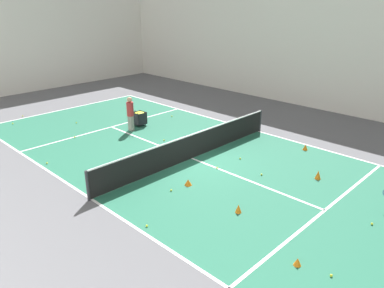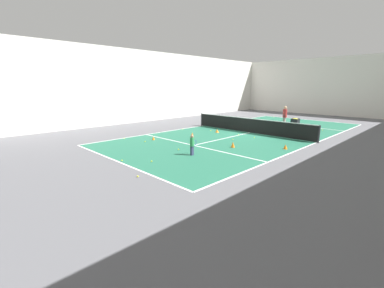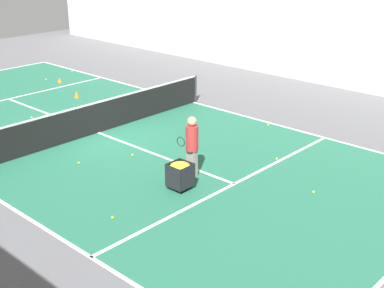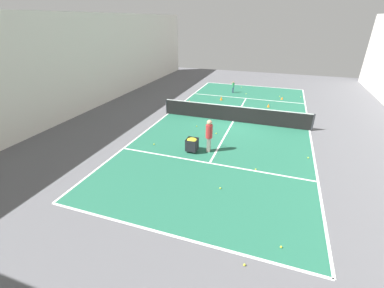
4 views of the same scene
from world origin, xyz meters
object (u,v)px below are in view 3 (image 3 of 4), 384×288
at_px(ball_cart, 180,171).
at_px(training_cone_1, 110,108).
at_px(tennis_net, 97,117).
at_px(coach_at_net, 192,143).

height_order(ball_cart, training_cone_1, ball_cart).
distance_m(ball_cart, training_cone_1, 7.32).
height_order(tennis_net, coach_at_net, coach_at_net).
bearing_deg(training_cone_1, coach_at_net, 70.63).
relative_size(tennis_net, coach_at_net, 5.67).
bearing_deg(coach_at_net, training_cone_1, -23.72).
bearing_deg(coach_at_net, ball_cart, 107.63).
xyz_separation_m(coach_at_net, training_cone_1, (-2.22, -6.32, -0.89)).
distance_m(tennis_net, training_cone_1, 2.46).
distance_m(tennis_net, ball_cart, 5.20).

